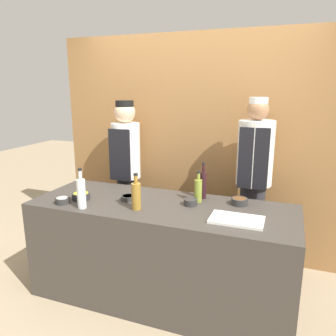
{
  "coord_description": "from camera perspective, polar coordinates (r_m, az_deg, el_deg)",
  "views": [
    {
      "loc": [
        0.97,
        -2.43,
        1.85
      ],
      "look_at": [
        0.0,
        0.16,
        1.16
      ],
      "focal_mm": 35.0,
      "sensor_mm": 36.0,
      "label": 1
    }
  ],
  "objects": [
    {
      "name": "counter",
      "position": [
        2.97,
        -1.13,
        -14.36
      ],
      "size": [
        2.24,
        0.81,
        0.88
      ],
      "color": "#3D3833",
      "rests_on": "ground_plane"
    },
    {
      "name": "bottle_oil",
      "position": [
        2.83,
        5.28,
        -3.81
      ],
      "size": [
        0.07,
        0.07,
        0.27
      ],
      "color": "olive",
      "rests_on": "counter"
    },
    {
      "name": "cabinet_wall",
      "position": [
        3.67,
        4.87,
        3.71
      ],
      "size": [
        3.13,
        0.18,
        2.4
      ],
      "color": "olive",
      "rests_on": "ground_plane"
    },
    {
      "name": "chef_left",
      "position": [
        3.63,
        -7.25,
        -0.42
      ],
      "size": [
        0.31,
        0.31,
        1.71
      ],
      "color": "#28282D",
      "rests_on": "ground_plane"
    },
    {
      "name": "bottle_clear",
      "position": [
        2.76,
        -14.87,
        -4.17
      ],
      "size": [
        0.07,
        0.07,
        0.34
      ],
      "color": "silver",
      "rests_on": "counter"
    },
    {
      "name": "bottle_vinegar",
      "position": [
        2.66,
        -5.57,
        -4.75
      ],
      "size": [
        0.08,
        0.08,
        0.3
      ],
      "color": "olive",
      "rests_on": "counter"
    },
    {
      "name": "chef_right",
      "position": [
        3.24,
        14.64,
        -2.39
      ],
      "size": [
        0.33,
        0.33,
        1.76
      ],
      "color": "#28282D",
      "rests_on": "ground_plane"
    },
    {
      "name": "sauce_bowl_white",
      "position": [
        2.94,
        -17.91,
        -5.35
      ],
      "size": [
        0.12,
        0.12,
        0.05
      ],
      "color": "#2D2D2D",
      "rests_on": "counter"
    },
    {
      "name": "sauce_bowl_yellow",
      "position": [
        3.0,
        -14.9,
        -4.7
      ],
      "size": [
        0.16,
        0.16,
        0.06
      ],
      "color": "#2D2D2D",
      "rests_on": "counter"
    },
    {
      "name": "ground_plane",
      "position": [
        3.2,
        -1.09,
        -21.32
      ],
      "size": [
        14.0,
        14.0,
        0.0
      ],
      "primitive_type": "plane",
      "color": "tan"
    },
    {
      "name": "sauce_bowl_red",
      "position": [
        2.9,
        -6.97,
        -5.16
      ],
      "size": [
        0.13,
        0.13,
        0.04
      ],
      "color": "#2D2D2D",
      "rests_on": "counter"
    },
    {
      "name": "cutting_board",
      "position": [
        2.51,
        11.87,
        -8.81
      ],
      "size": [
        0.39,
        0.25,
        0.02
      ],
      "color": "white",
      "rests_on": "counter"
    },
    {
      "name": "sauce_bowl_orange",
      "position": [
        2.77,
        3.94,
        -5.9
      ],
      "size": [
        0.11,
        0.11,
        0.05
      ],
      "color": "#2D2D2D",
      "rests_on": "counter"
    },
    {
      "name": "bottle_wine",
      "position": [
        2.92,
        6.13,
        -2.83
      ],
      "size": [
        0.06,
        0.06,
        0.33
      ],
      "color": "black",
      "rests_on": "counter"
    },
    {
      "name": "sauce_bowl_brown",
      "position": [
        2.84,
        12.33,
        -5.65
      ],
      "size": [
        0.14,
        0.14,
        0.06
      ],
      "color": "#2D2D2D",
      "rests_on": "counter"
    }
  ]
}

